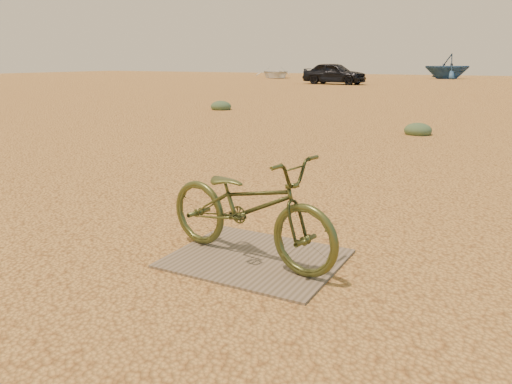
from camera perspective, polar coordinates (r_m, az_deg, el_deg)
The scene contains 8 objects.
ground at distance 4.46m, azimuth 3.03°, elevation -7.93°, with size 120.00×120.00×0.00m, color #E1A751.
plywood_board at distance 4.50m, azimuth 0.00°, elevation -7.58°, with size 1.46×1.20×0.02m, color #7C6A55.
bicycle at distance 4.32m, azimuth -0.86°, elevation -1.67°, with size 0.63×1.81×0.95m, color #454D23.
car at distance 37.96m, azimuth 8.95°, elevation 13.26°, with size 1.85×4.59×1.56m, color black.
boat_near_left at distance 50.44m, azimuth 2.23°, elevation 13.48°, with size 3.61×5.06×1.05m, color silver.
boat_far_left at distance 51.58m, azimuth 21.04°, elevation 13.27°, with size 3.80×4.41×2.32m, color #2C537F.
kale_a at distance 12.64m, azimuth 17.98°, elevation 6.28°, with size 0.65×0.65×0.36m, color #546846.
kale_c at distance 18.21m, azimuth -4.03°, elevation 9.38°, with size 0.74×0.74×0.41m, color #546846.
Camera 1 is at (1.74, -3.73, 1.73)m, focal length 35.00 mm.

